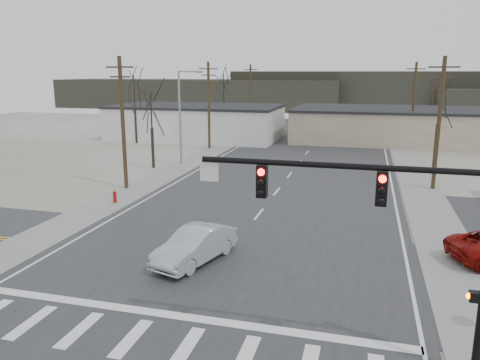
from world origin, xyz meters
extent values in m
plane|color=#B8B8B4|center=(0.00, 0.00, 0.00)|extent=(140.00, 140.00, 0.00)
cube|color=#29292C|center=(0.00, 15.00, 0.02)|extent=(18.00, 110.00, 0.05)
cube|color=#29292C|center=(0.00, 0.00, 0.02)|extent=(90.00, 10.00, 0.04)
cube|color=gray|center=(-10.60, 20.00, 0.03)|extent=(3.00, 90.00, 0.06)
cube|color=gray|center=(10.60, 20.00, 0.03)|extent=(3.00, 90.00, 0.06)
cylinder|color=black|center=(5.60, -6.20, 6.20)|extent=(8.40, 0.18, 0.18)
cube|color=black|center=(6.80, -6.20, 5.60)|extent=(0.32, 0.30, 1.00)
cube|color=black|center=(3.30, -6.20, 5.60)|extent=(0.32, 0.30, 1.00)
sphere|color=#FF0C05|center=(6.80, -6.37, 5.92)|extent=(0.22, 0.22, 0.22)
sphere|color=#FF0C05|center=(3.30, -6.37, 5.92)|extent=(0.22, 0.22, 0.22)
cube|color=silver|center=(1.60, -6.20, 5.80)|extent=(0.60, 0.04, 0.60)
cube|color=black|center=(9.55, -6.20, 2.60)|extent=(0.30, 0.25, 0.30)
sphere|color=#FF5905|center=(9.40, -6.20, 2.60)|extent=(0.18, 0.18, 0.18)
cylinder|color=#A50C0C|center=(-10.20, 8.00, 0.35)|extent=(0.24, 0.24, 0.70)
sphere|color=#A50C0C|center=(-10.20, 8.00, 0.75)|extent=(0.24, 0.24, 0.24)
cube|color=silver|center=(-16.00, 40.00, 2.10)|extent=(22.00, 12.00, 4.20)
cube|color=black|center=(-16.00, 40.00, 4.35)|extent=(22.30, 12.30, 0.30)
cube|color=#BDAC91|center=(10.00, 44.00, 2.00)|extent=(26.00, 14.00, 4.00)
cube|color=black|center=(10.00, 44.00, 4.15)|extent=(26.30, 14.30, 0.30)
cylinder|color=#3F321D|center=(-11.50, 12.00, 5.00)|extent=(0.30, 0.30, 10.00)
cube|color=#3F321D|center=(-11.50, 12.00, 9.20)|extent=(2.20, 0.12, 0.12)
cube|color=#3F321D|center=(-11.50, 12.00, 8.50)|extent=(1.60, 0.12, 0.12)
cylinder|color=#3F321D|center=(-11.50, 32.00, 5.00)|extent=(0.30, 0.30, 10.00)
cube|color=#3F321D|center=(-11.50, 32.00, 9.20)|extent=(2.20, 0.12, 0.12)
cube|color=#3F321D|center=(-11.50, 32.00, 8.50)|extent=(1.60, 0.12, 0.12)
cylinder|color=#3F321D|center=(-11.50, 52.00, 5.00)|extent=(0.30, 0.30, 10.00)
cube|color=#3F321D|center=(-11.50, 52.00, 9.20)|extent=(2.20, 0.12, 0.12)
cube|color=#3F321D|center=(-11.50, 52.00, 8.50)|extent=(1.60, 0.12, 0.12)
cylinder|color=#3F321D|center=(11.50, 18.00, 5.00)|extent=(0.30, 0.30, 10.00)
cube|color=#3F321D|center=(11.50, 18.00, 9.20)|extent=(2.20, 0.12, 0.12)
cube|color=#3F321D|center=(11.50, 18.00, 8.50)|extent=(1.60, 0.12, 0.12)
cylinder|color=#3F321D|center=(11.50, 40.00, 5.00)|extent=(0.30, 0.30, 10.00)
cube|color=#3F321D|center=(11.50, 40.00, 9.20)|extent=(2.20, 0.12, 0.12)
cube|color=#3F321D|center=(11.50, 40.00, 8.50)|extent=(1.60, 0.12, 0.12)
cylinder|color=gray|center=(-11.00, 22.00, 4.50)|extent=(0.20, 0.20, 9.00)
cylinder|color=gray|center=(-10.00, 22.00, 8.90)|extent=(2.00, 0.12, 0.12)
cube|color=gray|center=(-9.00, 22.00, 8.85)|extent=(0.60, 0.25, 0.18)
cylinder|color=#32271E|center=(-13.00, 20.00, 1.88)|extent=(0.28, 0.28, 3.75)
cylinder|color=#32271E|center=(-13.00, 20.00, 5.25)|extent=(0.14, 0.14, 3.75)
cylinder|color=#32271E|center=(12.50, 26.00, 2.12)|extent=(0.28, 0.28, 4.25)
cylinder|color=#32271E|center=(12.50, 26.00, 5.95)|extent=(0.14, 0.14, 4.25)
cylinder|color=#32271E|center=(-14.00, 46.00, 2.25)|extent=(0.28, 0.28, 4.50)
cylinder|color=#32271E|center=(-14.00, 46.00, 6.30)|extent=(0.14, 0.14, 4.50)
cylinder|color=#32271E|center=(15.00, 52.00, 2.00)|extent=(0.28, 0.28, 4.00)
cylinder|color=#32271E|center=(15.00, 52.00, 5.60)|extent=(0.14, 0.14, 4.00)
cylinder|color=#32271E|center=(-22.00, 34.00, 2.25)|extent=(0.28, 0.28, 4.50)
cylinder|color=#32271E|center=(-22.00, 34.00, 6.30)|extent=(0.14, 0.14, 4.50)
cube|color=#333026|center=(-35.00, 92.00, 3.50)|extent=(70.00, 18.00, 7.00)
cube|color=#333026|center=(15.00, 96.00, 4.50)|extent=(80.00, 18.00, 9.00)
imported|color=#A9ADB3|center=(-1.22, -0.21, 0.85)|extent=(3.03, 5.16, 1.61)
imported|color=black|center=(4.37, 45.02, 0.85)|extent=(3.92, 5.99, 1.61)
imported|color=black|center=(-4.45, 60.64, 0.70)|extent=(2.66, 4.15, 1.31)
camera|label=1|loc=(6.28, -19.76, 8.85)|focal=35.00mm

